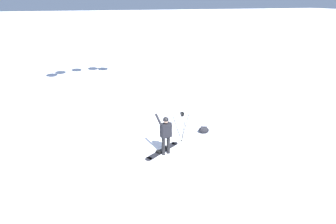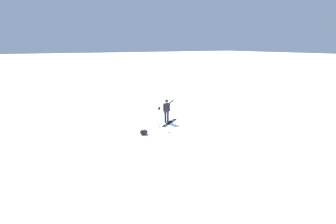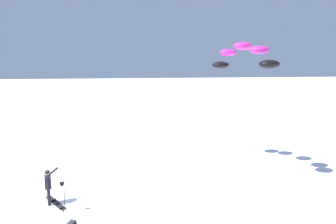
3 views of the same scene
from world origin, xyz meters
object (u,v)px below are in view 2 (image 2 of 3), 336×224
at_px(gear_bag_large, 144,132).
at_px(camera_tripod, 159,113).
at_px(snowboard, 169,123).
at_px(snowboarder, 167,109).

xyz_separation_m(gear_bag_large, camera_tripod, (1.25, 0.48, 0.82)).
bearing_deg(gear_bag_large, snowboard, 23.21).
bearing_deg(snowboarder, gear_bag_large, -151.08).
bearing_deg(gear_bag_large, camera_tripod, 21.08).
bearing_deg(camera_tripod, snowboard, 25.74).
height_order(snowboarder, snowboard, snowboarder).
bearing_deg(snowboard, camera_tripod, -154.26).
height_order(snowboarder, camera_tripod, snowboarder).
distance_m(snowboard, gear_bag_large, 2.47).
bearing_deg(snowboarder, snowboard, -71.07).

